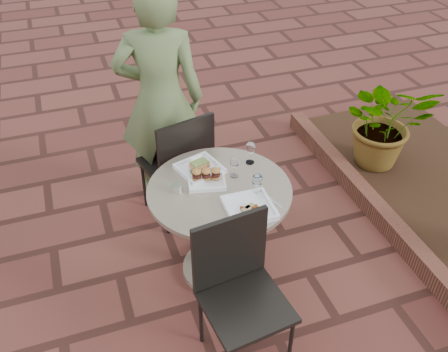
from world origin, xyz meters
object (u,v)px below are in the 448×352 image
object	(u,v)px
chair_far	(180,160)
plate_salmon	(200,168)
plate_sliders	(206,177)
cafe_table	(220,218)
diner	(160,100)
plate_tuna	(249,208)
chair_near	(238,282)

from	to	relation	value
chair_far	plate_salmon	xyz separation A→B (m)	(0.03, -0.40, 0.20)
plate_salmon	plate_sliders	distance (m)	0.12
cafe_table	plate_sliders	size ratio (longest dim) A/B	3.28
diner	plate_sliders	size ratio (longest dim) A/B	6.48
cafe_table	diner	distance (m)	1.02
plate_sliders	diner	bearing A→B (deg)	96.05
plate_tuna	plate_salmon	bearing A→B (deg)	109.27
cafe_table	chair_near	world-z (taller)	chair_near
plate_tuna	chair_far	bearing A→B (deg)	102.61
plate_salmon	plate_tuna	world-z (taller)	plate_salmon
diner	plate_tuna	size ratio (longest dim) A/B	6.29
cafe_table	plate_salmon	world-z (taller)	plate_salmon
chair_far	plate_salmon	distance (m)	0.45
cafe_table	diner	bearing A→B (deg)	98.66
plate_sliders	plate_salmon	bearing A→B (deg)	93.61
diner	plate_tuna	distance (m)	1.20
diner	plate_tuna	bearing A→B (deg)	115.76
plate_salmon	chair_near	bearing A→B (deg)	-92.33
cafe_table	plate_salmon	distance (m)	0.35
diner	plate_salmon	bearing A→B (deg)	110.55
chair_far	chair_near	distance (m)	1.20
plate_sliders	plate_tuna	xyz separation A→B (m)	(0.15, -0.34, -0.02)
chair_near	plate_salmon	distance (m)	0.83
chair_far	chair_near	world-z (taller)	same
plate_salmon	diner	bearing A→B (deg)	96.45
chair_near	chair_far	bearing A→B (deg)	83.20
plate_sliders	cafe_table	bearing A→B (deg)	-61.53
cafe_table	plate_sliders	bearing A→B (deg)	118.47
plate_salmon	cafe_table	bearing A→B (deg)	-74.29
cafe_table	chair_far	world-z (taller)	chair_far
diner	plate_sliders	distance (m)	0.84
cafe_table	chair_far	size ratio (longest dim) A/B	0.97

